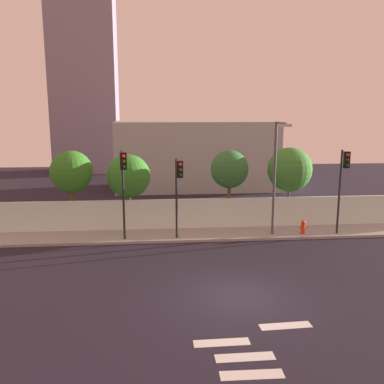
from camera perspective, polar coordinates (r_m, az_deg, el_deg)
ground_plane at (r=17.14m, az=6.21°, el=-13.97°), size 80.00×80.00×0.00m
sidewalk at (r=24.69m, az=2.52°, el=-5.79°), size 36.00×2.40×0.15m
perimeter_wall at (r=25.66m, az=2.16°, el=-2.87°), size 36.00×0.18×1.80m
crosswalk_marking at (r=13.63m, az=9.70°, el=-21.17°), size 4.15×3.91×0.01m
traffic_light_left at (r=22.55m, az=-1.89°, el=1.35°), size 0.37×1.29×4.48m
traffic_light_center at (r=24.77m, az=19.90°, el=2.23°), size 0.46×1.32×4.90m
traffic_light_right at (r=22.56m, az=-9.34°, el=2.03°), size 0.38×1.28×4.95m
street_lamp_curbside at (r=23.94m, az=11.37°, el=3.01°), size 0.61×1.70×6.47m
fire_hydrant at (r=25.28m, az=14.89°, el=-4.56°), size 0.44×0.26×0.81m
roadside_tree_leftmost at (r=26.31m, az=-16.10°, el=2.65°), size 2.55×2.55×4.87m
roadside_tree_midleft at (r=25.92m, az=-8.63°, el=2.13°), size 2.66×2.66×4.60m
roadside_tree_midright at (r=26.22m, az=5.12°, el=3.07°), size 2.38×2.38×4.82m
roadside_tree_rightmost at (r=27.17m, az=13.17°, el=2.98°), size 2.81×2.81×4.96m
low_building_distant at (r=39.11m, az=0.55°, el=5.05°), size 14.65×6.00×6.24m
tower_on_skyline at (r=51.65m, az=-14.57°, el=17.17°), size 7.33×5.00×26.03m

